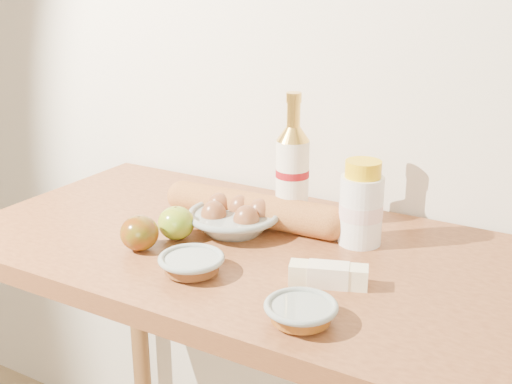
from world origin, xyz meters
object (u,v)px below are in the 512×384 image
bourbon_bottle (292,174)px  baguette (253,209)px  table (264,304)px  cream_bottle (361,206)px  egg_bowl (234,218)px

bourbon_bottle → baguette: 0.11m
table → baguette: 0.20m
table → cream_bottle: bearing=36.0°
table → egg_bowl: 0.18m
cream_bottle → table: bearing=-127.5°
table → cream_bottle: (0.15, 0.11, 0.20)m
bourbon_bottle → cream_bottle: bourbon_bottle is taller
table → baguette: (-0.08, 0.09, 0.16)m
baguette → egg_bowl: bearing=-111.5°
cream_bottle → egg_bowl: cream_bottle is taller
egg_bowl → cream_bottle: bearing=15.8°
bourbon_bottle → egg_bowl: bourbon_bottle is taller
cream_bottle → baguette: 0.23m
egg_bowl → bourbon_bottle: bearing=42.5°
bourbon_bottle → baguette: bearing=-151.8°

